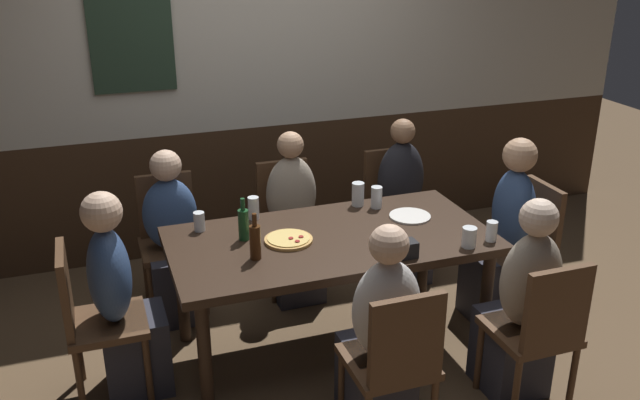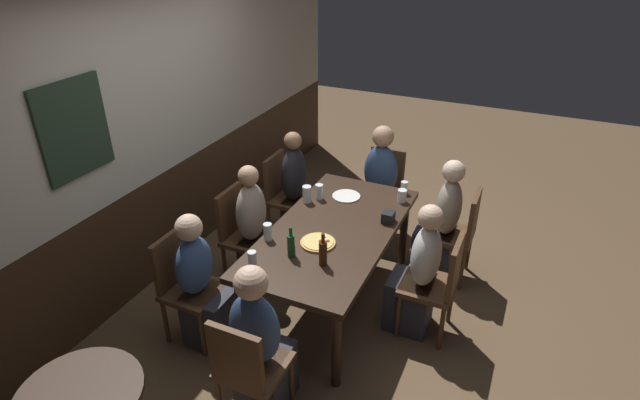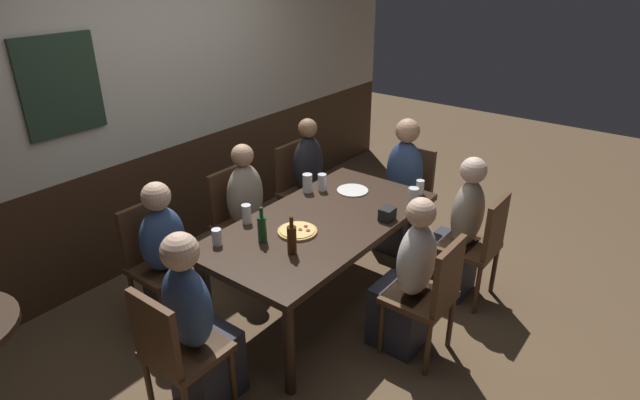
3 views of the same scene
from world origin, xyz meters
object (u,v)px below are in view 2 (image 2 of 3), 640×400
(chair_left_far, at_px, (185,282))
(beer_bottle_green, at_px, (291,245))
(dining_table, at_px, (333,237))
(beer_bottle_brown, at_px, (323,252))
(condiment_caddy, at_px, (388,217))
(chair_right_near, at_px, (459,230))
(chair_head_east, at_px, (383,187))
(pizza, at_px, (318,243))
(person_mid_near, at_px, (417,278))
(person_right_far, at_px, (298,196))
(person_left_far, at_px, (203,291))
(chair_mid_near, at_px, (438,282))
(person_right_near, at_px, (441,228))
(tumbler_water, at_px, (404,188))
(pint_glass_pale, at_px, (307,195))
(person_head_east, at_px, (378,192))
(person_mid_far, at_px, (257,236))
(beer_glass_tall, at_px, (268,233))
(chair_right_far, at_px, (284,192))
(chair_head_west, at_px, (247,367))
(chair_mid_far, at_px, (241,231))
(plate_white_large, at_px, (346,196))
(tumbler_short, at_px, (252,259))
(person_head_west, at_px, (260,349))
(pint_glass_stout, at_px, (319,192))

(chair_left_far, relative_size, beer_bottle_green, 3.57)
(dining_table, xyz_separation_m, beer_bottle_green, (-0.47, 0.13, 0.17))
(beer_bottle_brown, height_order, condiment_caddy, beer_bottle_brown)
(chair_right_near, bearing_deg, chair_head_east, 59.06)
(dining_table, height_order, pizza, pizza)
(person_mid_near, height_order, beer_bottle_green, person_mid_near)
(person_right_far, relative_size, person_left_far, 1.05)
(chair_mid_near, relative_size, beer_bottle_brown, 3.43)
(person_right_near, distance_m, beer_bottle_green, 1.56)
(tumbler_water, relative_size, beer_bottle_brown, 0.44)
(chair_head_east, relative_size, person_left_far, 0.80)
(chair_left_far, distance_m, person_right_far, 1.61)
(chair_right_near, xyz_separation_m, pint_glass_pale, (-0.48, 1.26, 0.31))
(person_mid_near, xyz_separation_m, tumbler_water, (0.83, 0.37, 0.32))
(chair_left_far, height_order, person_head_east, person_head_east)
(tumbler_water, relative_size, condiment_caddy, 1.04)
(person_mid_far, bearing_deg, beer_glass_tall, -137.30)
(beer_glass_tall, bearing_deg, pint_glass_pale, -0.82)
(chair_head_east, bearing_deg, person_head_east, 180.00)
(chair_right_far, distance_m, pint_glass_pale, 0.75)
(chair_head_east, relative_size, chair_mid_near, 1.00)
(chair_right_near, bearing_deg, chair_mid_near, 180.00)
(chair_head_west, xyz_separation_m, person_mid_near, (1.32, -0.71, -0.02))
(chair_mid_far, height_order, person_head_east, person_head_east)
(beer_bottle_green, bearing_deg, pint_glass_pale, 17.94)
(beer_bottle_green, xyz_separation_m, plate_white_large, (1.02, -0.02, -0.09))
(person_head_east, height_order, condiment_caddy, person_head_east)
(chair_mid_far, xyz_separation_m, beer_bottle_brown, (-0.47, -1.00, 0.35))
(beer_glass_tall, height_order, tumbler_short, beer_glass_tall)
(chair_right_near, height_order, person_head_west, person_head_west)
(beer_glass_tall, distance_m, beer_bottle_brown, 0.53)
(person_head_east, height_order, person_head_west, person_head_east)
(chair_right_near, xyz_separation_m, person_right_far, (0.00, 1.59, -0.01))
(chair_head_west, bearing_deg, person_mid_near, -28.27)
(pizza, bearing_deg, plate_white_large, 6.18)
(person_left_far, bearing_deg, tumbler_short, -73.08)
(pizza, bearing_deg, chair_right_far, 39.42)
(chair_head_east, xyz_separation_m, tumbler_short, (-2.01, 0.33, 0.29))
(chair_right_far, height_order, beer_bottle_green, beer_bottle_green)
(tumbler_water, bearing_deg, chair_head_east, 34.49)
(tumbler_short, bearing_deg, tumbler_water, -23.99)
(chair_right_near, height_order, beer_bottle_brown, beer_bottle_brown)
(person_mid_far, height_order, pint_glass_stout, person_mid_far)
(chair_left_far, relative_size, person_right_far, 0.76)
(condiment_caddy, bearing_deg, chair_left_far, 131.26)
(chair_left_far, distance_m, person_right_near, 2.25)
(person_mid_far, bearing_deg, chair_right_near, -63.28)
(person_head_west, distance_m, person_left_far, 0.80)
(chair_right_near, distance_m, person_mid_far, 1.78)
(chair_head_east, distance_m, pint_glass_stout, 1.01)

